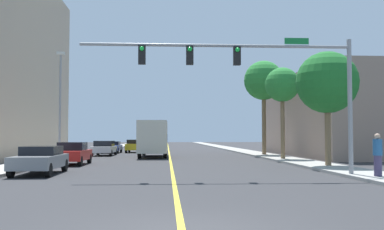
% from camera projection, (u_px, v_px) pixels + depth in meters
% --- Properties ---
extents(ground, '(192.00, 192.00, 0.00)m').
position_uv_depth(ground, '(169.00, 152.00, 50.28)').
color(ground, '#2D2D30').
extents(sidewalk_left, '(2.51, 168.00, 0.15)m').
position_uv_depth(sidewalk_left, '(91.00, 152.00, 49.78)').
color(sidewalk_left, '#B2ADA3').
rests_on(sidewalk_left, ground).
extents(sidewalk_right, '(2.51, 168.00, 0.15)m').
position_uv_depth(sidewalk_right, '(246.00, 152.00, 50.79)').
color(sidewalk_right, '#9E9B93').
rests_on(sidewalk_right, ground).
extents(lane_marking_center, '(0.16, 144.00, 0.01)m').
position_uv_depth(lane_marking_center, '(169.00, 152.00, 50.28)').
color(lane_marking_center, yellow).
rests_on(lane_marking_center, ground).
extents(building_right_near, '(10.52, 21.09, 7.58)m').
position_uv_depth(building_right_near, '(345.00, 116.00, 41.99)').
color(building_right_near, gray).
rests_on(building_right_near, ground).
extents(traffic_signal_mast, '(12.16, 0.36, 6.10)m').
position_uv_depth(traffic_signal_mast, '(256.00, 69.00, 19.71)').
color(traffic_signal_mast, gray).
rests_on(traffic_signal_mast, sidewalk_right).
extents(street_lamp, '(0.56, 0.28, 7.87)m').
position_uv_depth(street_lamp, '(60.00, 100.00, 32.18)').
color(street_lamp, gray).
rests_on(street_lamp, sidewalk_left).
extents(palm_near, '(3.59, 3.59, 6.60)m').
position_uv_depth(palm_near, '(327.00, 83.00, 25.64)').
color(palm_near, brown).
rests_on(palm_near, sidewalk_right).
extents(palm_mid, '(2.61, 2.61, 6.91)m').
position_uv_depth(palm_mid, '(282.00, 86.00, 33.55)').
color(palm_mid, brown).
rests_on(palm_mid, sidewalk_right).
extents(palm_far, '(3.69, 3.69, 8.79)m').
position_uv_depth(palm_far, '(264.00, 81.00, 41.53)').
color(palm_far, brown).
rests_on(palm_far, sidewalk_right).
extents(car_red, '(1.80, 4.32, 1.45)m').
position_uv_depth(car_red, '(73.00, 153.00, 28.19)').
color(car_red, red).
rests_on(car_red, ground).
extents(car_gray, '(1.92, 4.52, 1.34)m').
position_uv_depth(car_gray, '(40.00, 159.00, 21.21)').
color(car_gray, slate).
rests_on(car_gray, ground).
extents(car_yellow, '(1.90, 4.35, 1.47)m').
position_uv_depth(car_yellow, '(135.00, 146.00, 50.11)').
color(car_yellow, gold).
rests_on(car_yellow, ground).
extents(car_black, '(1.92, 3.92, 1.37)m').
position_uv_depth(car_black, '(156.00, 145.00, 59.04)').
color(car_black, black).
rests_on(car_black, ground).
extents(car_silver, '(2.01, 4.59, 1.41)m').
position_uv_depth(car_silver, '(104.00, 148.00, 41.97)').
color(car_silver, '#BCBCC1').
rests_on(car_silver, ground).
extents(car_blue, '(1.94, 4.50, 1.28)m').
position_uv_depth(car_blue, '(112.00, 147.00, 48.63)').
color(car_blue, '#1E389E').
rests_on(car_blue, ground).
extents(delivery_truck, '(2.50, 8.63, 3.13)m').
position_uv_depth(delivery_truck, '(154.00, 138.00, 38.80)').
color(delivery_truck, '#194799').
rests_on(delivery_truck, ground).
extents(pedestrian, '(0.38, 0.38, 1.79)m').
position_uv_depth(pedestrian, '(378.00, 155.00, 18.48)').
color(pedestrian, '#3F3859').
rests_on(pedestrian, sidewalk_right).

